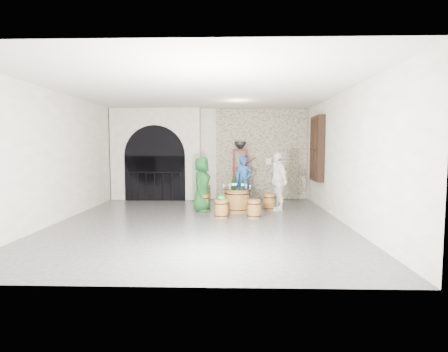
{
  "coord_description": "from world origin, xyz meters",
  "views": [
    {
      "loc": [
        0.82,
        -8.45,
        1.84
      ],
      "look_at": [
        0.55,
        1.15,
        1.05
      ],
      "focal_mm": 28.0,
      "sensor_mm": 36.0,
      "label": 1
    }
  ],
  "objects_px": {
    "wine_bottle_center": "(243,184)",
    "side_barrel": "(204,194)",
    "barrel_stool_near_left": "(221,209)",
    "corking_press": "(240,166)",
    "barrel_table": "(237,200)",
    "barrel_stool_left": "(203,203)",
    "wine_bottle_right": "(236,183)",
    "barrel_stool_near_right": "(254,209)",
    "wine_bottle_left": "(233,183)",
    "barrel_stool_far": "(243,199)",
    "person_blue": "(244,181)",
    "barrel_stool_right": "(269,202)",
    "person_green": "(202,184)",
    "person_white": "(278,181)"
  },
  "relations": [
    {
      "from": "barrel_stool_near_right",
      "to": "barrel_stool_near_left",
      "type": "distance_m",
      "value": 0.85
    },
    {
      "from": "barrel_stool_left",
      "to": "barrel_stool_near_right",
      "type": "relative_size",
      "value": 1.0
    },
    {
      "from": "side_barrel",
      "to": "barrel_stool_far",
      "type": "bearing_deg",
      "value": -30.35
    },
    {
      "from": "person_white",
      "to": "barrel_stool_near_left",
      "type": "bearing_deg",
      "value": -71.84
    },
    {
      "from": "barrel_stool_near_left",
      "to": "wine_bottle_right",
      "type": "distance_m",
      "value": 1.17
    },
    {
      "from": "barrel_stool_near_right",
      "to": "person_white",
      "type": "height_order",
      "value": "person_white"
    },
    {
      "from": "barrel_stool_near_left",
      "to": "barrel_table",
      "type": "bearing_deg",
      "value": 64.84
    },
    {
      "from": "barrel_stool_left",
      "to": "side_barrel",
      "type": "height_order",
      "value": "side_barrel"
    },
    {
      "from": "barrel_stool_left",
      "to": "wine_bottle_left",
      "type": "bearing_deg",
      "value": -2.57
    },
    {
      "from": "barrel_stool_far",
      "to": "barrel_stool_near_left",
      "type": "distance_m",
      "value": 1.95
    },
    {
      "from": "wine_bottle_right",
      "to": "side_barrel",
      "type": "relative_size",
      "value": 0.56
    },
    {
      "from": "barrel_stool_far",
      "to": "person_blue",
      "type": "height_order",
      "value": "person_blue"
    },
    {
      "from": "barrel_stool_left",
      "to": "barrel_stool_near_left",
      "type": "xyz_separation_m",
      "value": [
        0.56,
        -0.96,
        0.0
      ]
    },
    {
      "from": "person_white",
      "to": "barrel_stool_near_right",
      "type": "bearing_deg",
      "value": -51.0
    },
    {
      "from": "barrel_stool_near_right",
      "to": "barrel_stool_left",
      "type": "bearing_deg",
      "value": 145.9
    },
    {
      "from": "person_white",
      "to": "wine_bottle_right",
      "type": "xyz_separation_m",
      "value": [
        -1.23,
        -0.28,
        -0.03
      ]
    },
    {
      "from": "barrel_stool_near_right",
      "to": "side_barrel",
      "type": "height_order",
      "value": "side_barrel"
    },
    {
      "from": "barrel_stool_right",
      "to": "wine_bottle_center",
      "type": "xyz_separation_m",
      "value": [
        -0.79,
        -0.31,
        0.58
      ]
    },
    {
      "from": "barrel_stool_far",
      "to": "side_barrel",
      "type": "distance_m",
      "value": 1.46
    },
    {
      "from": "barrel_stool_left",
      "to": "barrel_stool_right",
      "type": "relative_size",
      "value": 1.0
    },
    {
      "from": "wine_bottle_center",
      "to": "side_barrel",
      "type": "distance_m",
      "value": 2.2
    },
    {
      "from": "barrel_stool_left",
      "to": "wine_bottle_right",
      "type": "height_order",
      "value": "wine_bottle_right"
    },
    {
      "from": "barrel_stool_near_right",
      "to": "corking_press",
      "type": "bearing_deg",
      "value": 95.76
    },
    {
      "from": "barrel_stool_right",
      "to": "person_blue",
      "type": "xyz_separation_m",
      "value": [
        -0.72,
        0.95,
        0.54
      ]
    },
    {
      "from": "side_barrel",
      "to": "barrel_table",
      "type": "bearing_deg",
      "value": -57.65
    },
    {
      "from": "barrel_stool_far",
      "to": "wine_bottle_right",
      "type": "height_order",
      "value": "wine_bottle_right"
    },
    {
      "from": "barrel_table",
      "to": "wine_bottle_center",
      "type": "bearing_deg",
      "value": -12.36
    },
    {
      "from": "barrel_stool_far",
      "to": "person_blue",
      "type": "xyz_separation_m",
      "value": [
        0.05,
        0.26,
        0.54
      ]
    },
    {
      "from": "wine_bottle_right",
      "to": "barrel_stool_far",
      "type": "bearing_deg",
      "value": 76.16
    },
    {
      "from": "side_barrel",
      "to": "wine_bottle_right",
      "type": "bearing_deg",
      "value": -57.76
    },
    {
      "from": "barrel_stool_left",
      "to": "person_green",
      "type": "height_order",
      "value": "person_green"
    },
    {
      "from": "barrel_stool_left",
      "to": "barrel_stool_far",
      "type": "relative_size",
      "value": 1.0
    },
    {
      "from": "barrel_stool_near_left",
      "to": "corking_press",
      "type": "bearing_deg",
      "value": 80.07
    },
    {
      "from": "barrel_table",
      "to": "wine_bottle_center",
      "type": "relative_size",
      "value": 2.72
    },
    {
      "from": "side_barrel",
      "to": "barrel_stool_near_right",
      "type": "bearing_deg",
      "value": -59.72
    },
    {
      "from": "corking_press",
      "to": "person_green",
      "type": "bearing_deg",
      "value": -114.24
    },
    {
      "from": "corking_press",
      "to": "person_white",
      "type": "bearing_deg",
      "value": -56.06
    },
    {
      "from": "barrel_table",
      "to": "barrel_stool_left",
      "type": "bearing_deg",
      "value": 175.75
    },
    {
      "from": "person_green",
      "to": "barrel_stool_near_right",
      "type": "bearing_deg",
      "value": -109.98
    },
    {
      "from": "barrel_table",
      "to": "barrel_stool_near_right",
      "type": "bearing_deg",
      "value": -63.95
    },
    {
      "from": "barrel_stool_far",
      "to": "person_green",
      "type": "xyz_separation_m",
      "value": [
        -1.19,
        -0.89,
        0.54
      ]
    },
    {
      "from": "wine_bottle_center",
      "to": "side_barrel",
      "type": "xyz_separation_m",
      "value": [
        -1.24,
        1.74,
        -0.53
      ]
    },
    {
      "from": "barrel_stool_left",
      "to": "wine_bottle_left",
      "type": "height_order",
      "value": "wine_bottle_left"
    },
    {
      "from": "barrel_stool_near_left",
      "to": "side_barrel",
      "type": "distance_m",
      "value": 2.68
    },
    {
      "from": "barrel_stool_right",
      "to": "wine_bottle_right",
      "type": "height_order",
      "value": "wine_bottle_right"
    },
    {
      "from": "barrel_stool_near_right",
      "to": "barrel_stool_far",
      "type": "bearing_deg",
      "value": 97.78
    },
    {
      "from": "wine_bottle_left",
      "to": "corking_press",
      "type": "xyz_separation_m",
      "value": [
        0.25,
        2.16,
        0.37
      ]
    },
    {
      "from": "barrel_stool_near_left",
      "to": "wine_bottle_center",
      "type": "bearing_deg",
      "value": 56.13
    },
    {
      "from": "barrel_stool_right",
      "to": "barrel_stool_near_right",
      "type": "relative_size",
      "value": 1.0
    },
    {
      "from": "person_green",
      "to": "side_barrel",
      "type": "distance_m",
      "value": 1.7
    }
  ]
}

